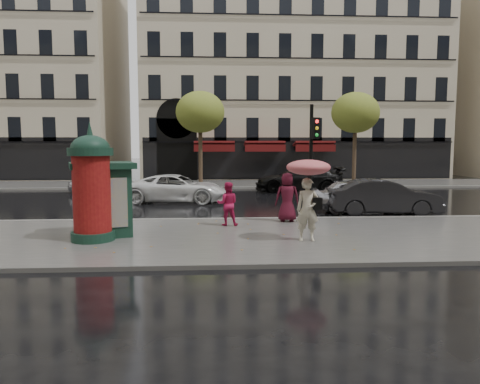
{
  "coord_description": "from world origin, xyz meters",
  "views": [
    {
      "loc": [
        -1.24,
        -15.01,
        3.05
      ],
      "look_at": [
        -0.23,
        1.5,
        1.31
      ],
      "focal_mm": 35.0,
      "sensor_mm": 36.0,
      "label": 1
    }
  ],
  "objects": [
    {
      "name": "near_sidewalk",
      "position": [
        0.0,
        -0.5,
        0.06
      ],
      "size": [
        90.0,
        7.0,
        0.12
      ],
      "primitive_type": "cube",
      "color": "#474744",
      "rests_on": "ground"
    },
    {
      "name": "ground",
      "position": [
        0.0,
        0.0,
        0.0
      ],
      "size": [
        160.0,
        160.0,
        0.0
      ],
      "primitive_type": "plane",
      "color": "black",
      "rests_on": "ground"
    },
    {
      "name": "car_black",
      "position": [
        4.26,
        13.96,
        0.79
      ],
      "size": [
        5.55,
        2.41,
        1.59
      ],
      "primitive_type": "imported",
      "rotation": [
        0.0,
        0.0,
        -1.6
      ],
      "color": "black",
      "rests_on": "ground"
    },
    {
      "name": "far_sidewalk",
      "position": [
        0.0,
        19.0,
        0.06
      ],
      "size": [
        90.0,
        6.0,
        0.12
      ],
      "primitive_type": "cube",
      "color": "#474744",
      "rests_on": "ground"
    },
    {
      "name": "bldg_far_corner",
      "position": [
        6.0,
        30.0,
        11.31
      ],
      "size": [
        26.0,
        14.0,
        22.9
      ],
      "color": "#B7A88C",
      "rests_on": "ground"
    },
    {
      "name": "tree_far_right",
      "position": [
        9.0,
        18.0,
        5.17
      ],
      "size": [
        3.4,
        3.4,
        6.64
      ],
      "color": "#38281C",
      "rests_on": "ground"
    },
    {
      "name": "traffic_light",
      "position": [
        2.4,
        1.72,
        2.73
      ],
      "size": [
        0.32,
        0.42,
        4.31
      ],
      "color": "black",
      "rests_on": "near_sidewalk"
    },
    {
      "name": "morris_column",
      "position": [
        -4.82,
        -0.86,
        1.83
      ],
      "size": [
        1.33,
        1.33,
        3.57
      ],
      "color": "#123023",
      "rests_on": "near_sidewalk"
    },
    {
      "name": "man_burgundy",
      "position": [
        1.58,
        2.15,
        1.04
      ],
      "size": [
        0.92,
        0.61,
        1.84
      ],
      "primitive_type": "imported",
      "rotation": [
        0.0,
        0.0,
        3.11
      ],
      "color": "#460E1C",
      "rests_on": "near_sidewalk"
    },
    {
      "name": "zebra_crossing",
      "position": [
        6.0,
        9.6,
        0.01
      ],
      "size": [
        3.6,
        11.75,
        0.01
      ],
      "primitive_type": "cube",
      "color": "silver",
      "rests_on": "ground"
    },
    {
      "name": "newsstand",
      "position": [
        -4.66,
        -0.14,
        1.31
      ],
      "size": [
        2.33,
        2.14,
        2.32
      ],
      "color": "#123023",
      "rests_on": "near_sidewalk"
    },
    {
      "name": "car_far_silver",
      "position": [
        -8.15,
        14.34,
        0.66
      ],
      "size": [
        4.0,
        1.99,
        1.31
      ],
      "primitive_type": "imported",
      "rotation": [
        0.0,
        0.0,
        -1.45
      ],
      "color": "#B9B8BE",
      "rests_on": "ground"
    },
    {
      "name": "tree_far_left",
      "position": [
        -2.0,
        18.0,
        5.17
      ],
      "size": [
        3.4,
        3.4,
        6.64
      ],
      "color": "#38281C",
      "rests_on": "ground"
    },
    {
      "name": "car_white",
      "position": [
        -3.03,
        9.04,
        0.72
      ],
      "size": [
        5.47,
        3.06,
        1.45
      ],
      "primitive_type": "imported",
      "rotation": [
        0.0,
        0.0,
        1.44
      ],
      "color": "white",
      "rests_on": "ground"
    },
    {
      "name": "woman_red",
      "position": [
        -0.68,
        1.45,
        0.89
      ],
      "size": [
        0.79,
        0.63,
        1.55
      ],
      "primitive_type": "imported",
      "rotation": [
        0.0,
        0.0,
        3.08
      ],
      "color": "#B41644",
      "rests_on": "near_sidewalk"
    },
    {
      "name": "woman_umbrella",
      "position": [
        1.63,
        -1.32,
        1.78
      ],
      "size": [
        1.31,
        1.31,
        2.52
      ],
      "color": "#BBB39A",
      "rests_on": "near_sidewalk"
    },
    {
      "name": "near_kerb",
      "position": [
        0.0,
        3.0,
        0.07
      ],
      "size": [
        90.0,
        0.25,
        0.14
      ],
      "primitive_type": "cube",
      "color": "slate",
      "rests_on": "ground"
    },
    {
      "name": "car_darkgrey",
      "position": [
        6.03,
        4.2,
        0.76
      ],
      "size": [
        4.73,
        1.9,
        1.53
      ],
      "primitive_type": "imported",
      "rotation": [
        0.0,
        0.0,
        1.51
      ],
      "color": "black",
      "rests_on": "ground"
    },
    {
      "name": "far_kerb",
      "position": [
        0.0,
        16.0,
        0.07
      ],
      "size": [
        90.0,
        0.25,
        0.14
      ],
      "primitive_type": "cube",
      "color": "slate",
      "rests_on": "ground"
    },
    {
      "name": "car_silver",
      "position": [
        5.31,
        5.0,
        0.74
      ],
      "size": [
        4.51,
        2.25,
        1.48
      ],
      "primitive_type": "imported",
      "rotation": [
        0.0,
        0.0,
        1.45
      ],
      "color": "#B3B3B8",
      "rests_on": "ground"
    }
  ]
}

